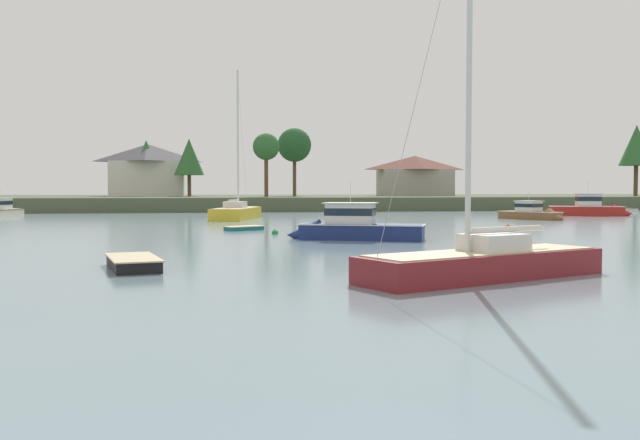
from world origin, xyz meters
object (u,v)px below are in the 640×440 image
dinghy_black (133,265)px  mooring_buoy_green (275,233)px  dinghy_white (622,211)px  cruiser_navy (348,231)px  sailboat_yellow (236,216)px  sailboat_maroon (484,270)px  cruiser_wood (535,215)px  dinghy_teal (244,229)px  mooring_buoy_red (507,228)px  cruiser_red (594,211)px

dinghy_black → mooring_buoy_green: 18.91m
dinghy_white → mooring_buoy_green: 55.76m
cruiser_navy → sailboat_yellow: (-4.79, 26.83, -0.19)m
sailboat_maroon → cruiser_wood: size_ratio=1.91×
dinghy_teal → mooring_buoy_green: (1.66, -4.27, -0.03)m
dinghy_white → mooring_buoy_red: (-28.81, -30.71, -0.07)m
cruiser_wood → mooring_buoy_green: (-25.53, -16.30, -0.30)m
dinghy_white → dinghy_black: bearing=-135.8°
sailboat_maroon → dinghy_white: sailboat_maroon is taller
dinghy_black → mooring_buoy_red: bearing=40.6°
cruiser_navy → cruiser_wood: cruiser_navy is taller
sailboat_yellow → sailboat_maroon: bearing=-82.8°
dinghy_white → dinghy_black: 72.38m
cruiser_wood → mooring_buoy_red: bearing=-123.2°
dinghy_teal → dinghy_black: bearing=-103.2°
dinghy_black → cruiser_wood: (32.33, 33.95, 0.23)m
mooring_buoy_green → mooring_buoy_red: mooring_buoy_red is taller
dinghy_black → cruiser_navy: bearing=50.4°
dinghy_white → mooring_buoy_green: dinghy_white is taller
cruiser_navy → dinghy_black: cruiser_navy is taller
cruiser_red → dinghy_black: 58.93m
dinghy_white → mooring_buoy_red: size_ratio=8.21×
cruiser_navy → sailboat_yellow: sailboat_yellow is taller
dinghy_black → cruiser_wood: size_ratio=0.59×
sailboat_yellow → dinghy_teal: bearing=-91.1°
cruiser_navy → dinghy_black: 16.11m
cruiser_wood → cruiser_red: bearing=34.8°
cruiser_wood → mooring_buoy_red: (-9.28, -14.17, -0.29)m
sailboat_maroon → dinghy_teal: sailboat_maroon is taller
dinghy_white → mooring_buoy_green: size_ratio=9.34×
sailboat_maroon → cruiser_wood: (21.34, 38.46, 0.11)m
dinghy_black → cruiser_wood: 46.88m
mooring_buoy_green → dinghy_white: bearing=36.1°
cruiser_navy → cruiser_wood: (22.06, 21.54, -0.11)m
cruiser_red → dinghy_black: cruiser_red is taller
dinghy_white → cruiser_wood: cruiser_wood is taller
dinghy_black → sailboat_maroon: bearing=-22.3°
cruiser_red → mooring_buoy_red: (-19.34, -21.15, -0.42)m
dinghy_teal → sailboat_yellow: bearing=88.9°
sailboat_maroon → cruiser_navy: 16.93m
cruiser_red → mooring_buoy_red: cruiser_red is taller
dinghy_white → sailboat_yellow: size_ratio=0.30×
dinghy_white → cruiser_navy: bearing=-137.5°
sailboat_maroon → mooring_buoy_green: bearing=100.7°
cruiser_navy → mooring_buoy_green: size_ratio=17.07×
sailboat_maroon → dinghy_teal: bearing=102.5°
sailboat_yellow → mooring_buoy_green: bearing=-86.5°
dinghy_teal → mooring_buoy_green: mooring_buoy_green is taller
cruiser_navy → dinghy_teal: bearing=118.4°
sailboat_maroon → cruiser_navy: (-0.72, 16.92, 0.21)m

